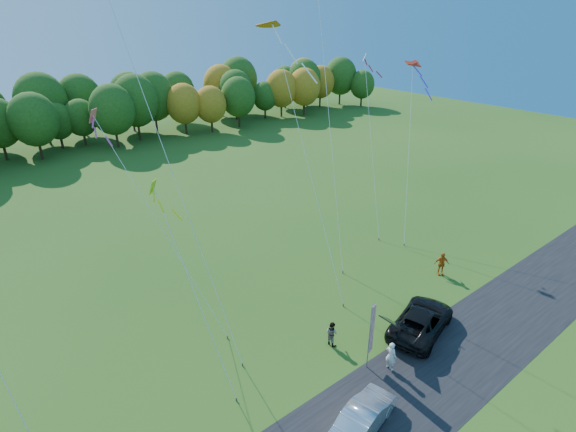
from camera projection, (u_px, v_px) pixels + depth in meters
ground at (351, 355)px, 26.78m from camera, size 160.00×160.00×0.00m
asphalt_strip at (405, 396)px, 23.95m from camera, size 90.00×6.00×0.01m
tree_line at (79, 151)px, 65.74m from camera, size 116.00×12.00×10.00m
black_suv at (421, 320)px, 28.50m from camera, size 6.41×4.19×1.64m
silver_sedan at (364, 416)px, 21.91m from camera, size 4.60×2.49×1.44m
person_tailgate_a at (391, 356)px, 25.40m from camera, size 0.50×0.71×1.85m
person_tailgate_b at (332, 333)px, 27.36m from camera, size 0.66×0.82×1.61m
person_east at (441, 264)px, 34.58m from camera, size 1.16×1.05×1.90m
feather_flag at (372, 329)px, 24.97m from camera, size 0.54×0.21×4.23m
kite_delta_blue at (149, 110)px, 22.59m from camera, size 4.81×10.80×29.05m
kite_parafoil_orange at (322, 41)px, 33.17m from camera, size 5.77×11.30×33.60m
kite_delta_red at (306, 155)px, 31.15m from camera, size 2.48×10.44×19.15m
kite_parafoil_rainbow at (409, 151)px, 40.27m from camera, size 8.34×6.67×14.87m
kite_diamond_yellow at (195, 294)px, 22.66m from camera, size 1.74×5.37×11.62m
kite_diamond_white at (372, 146)px, 40.63m from camera, size 4.67×7.43×15.46m
kite_diamond_pink at (164, 233)px, 26.32m from camera, size 4.62×6.77×14.23m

